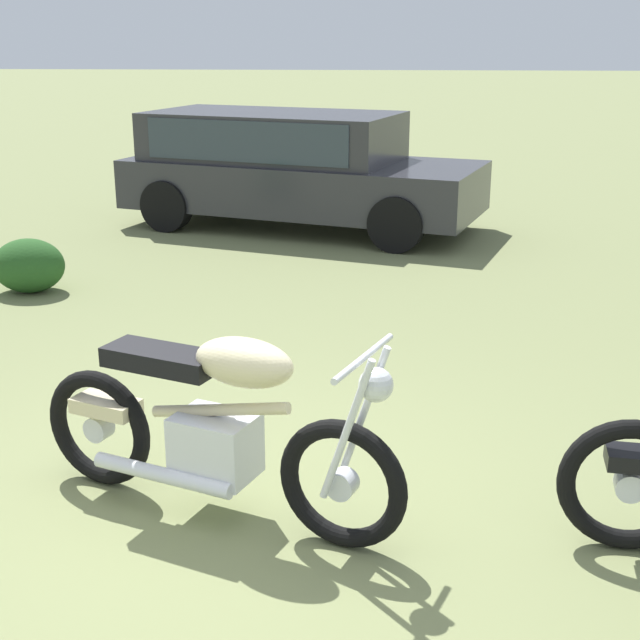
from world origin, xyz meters
TOP-DOWN VIEW (x-y plane):
  - ground_plane at (0.00, 0.00)m, footprint 120.00×120.00m
  - motorcycle_cream at (0.07, 0.14)m, footprint 1.98×1.03m
  - car_charcoal at (-0.31, 7.28)m, footprint 4.73×3.05m
  - shrub_low at (-2.46, 4.08)m, footprint 0.68×0.56m

SIDE VIEW (x-z plane):
  - ground_plane at x=0.00m, z-range 0.00..0.00m
  - shrub_low at x=-2.46m, z-range 0.00..0.52m
  - motorcycle_cream at x=0.07m, z-range -0.02..1.00m
  - car_charcoal at x=-0.31m, z-range 0.12..1.55m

